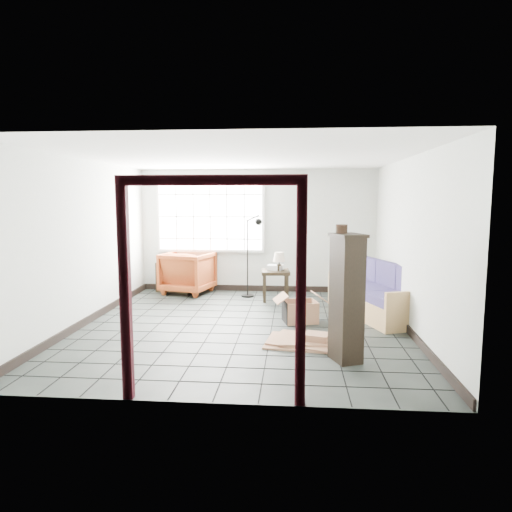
# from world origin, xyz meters

# --- Properties ---
(ground) EXTENTS (5.50, 5.50, 0.00)m
(ground) POSITION_xyz_m (0.00, 0.00, 0.00)
(ground) COLOR black
(ground) RESTS_ON ground
(room_shell) EXTENTS (5.02, 5.52, 2.61)m
(room_shell) POSITION_xyz_m (0.00, 0.03, 1.68)
(room_shell) COLOR #B6BDB5
(room_shell) RESTS_ON ground
(window_panel) EXTENTS (2.32, 0.08, 1.52)m
(window_panel) POSITION_xyz_m (-1.00, 2.70, 1.60)
(window_panel) COLOR silver
(window_panel) RESTS_ON ground
(doorway_trim) EXTENTS (1.80, 0.08, 2.20)m
(doorway_trim) POSITION_xyz_m (0.00, -2.70, 1.38)
(doorway_trim) COLOR #330B12
(doorway_trim) RESTS_ON ground
(futon_sofa) EXTENTS (1.42, 2.19, 0.91)m
(futon_sofa) POSITION_xyz_m (2.21, 0.82, 0.33)
(futon_sofa) COLOR olive
(futon_sofa) RESTS_ON ground
(armchair) EXTENTS (1.13, 1.09, 0.96)m
(armchair) POSITION_xyz_m (-1.44, 2.40, 0.48)
(armchair) COLOR maroon
(armchair) RESTS_ON ground
(side_table) EXTENTS (0.58, 0.58, 0.59)m
(side_table) POSITION_xyz_m (0.43, 1.86, 0.49)
(side_table) COLOR black
(side_table) RESTS_ON ground
(table_lamp) EXTENTS (0.25, 0.25, 0.36)m
(table_lamp) POSITION_xyz_m (0.50, 1.80, 0.85)
(table_lamp) COLOR black
(table_lamp) RESTS_ON side_table
(projector) EXTENTS (0.33, 0.29, 0.10)m
(projector) POSITION_xyz_m (0.42, 1.89, 0.64)
(projector) COLOR silver
(projector) RESTS_ON side_table
(floor_lamp) EXTENTS (0.44, 0.33, 1.67)m
(floor_lamp) POSITION_xyz_m (-0.04, 2.09, 0.89)
(floor_lamp) COLOR black
(floor_lamp) RESTS_ON ground
(console_shelf) EXTENTS (0.87, 0.60, 0.63)m
(console_shelf) POSITION_xyz_m (-1.71, 2.40, 0.32)
(console_shelf) COLOR black
(console_shelf) RESTS_ON ground
(tall_shelf) EXTENTS (0.46, 0.52, 1.57)m
(tall_shelf) POSITION_xyz_m (1.42, -1.44, 0.80)
(tall_shelf) COLOR black
(tall_shelf) RESTS_ON ground
(pot) EXTENTS (0.17, 0.17, 0.11)m
(pot) POSITION_xyz_m (1.35, -1.37, 1.62)
(pot) COLOR black
(pot) RESTS_ON tall_shelf
(open_box) EXTENTS (0.91, 0.59, 0.47)m
(open_box) POSITION_xyz_m (0.89, 0.30, 0.17)
(open_box) COLOR #8F5F45
(open_box) RESTS_ON ground
(cardboard_pile) EXTENTS (1.21, 1.00, 0.16)m
(cardboard_pile) POSITION_xyz_m (0.99, -0.81, 0.04)
(cardboard_pile) COLOR #8F5F45
(cardboard_pile) RESTS_ON ground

